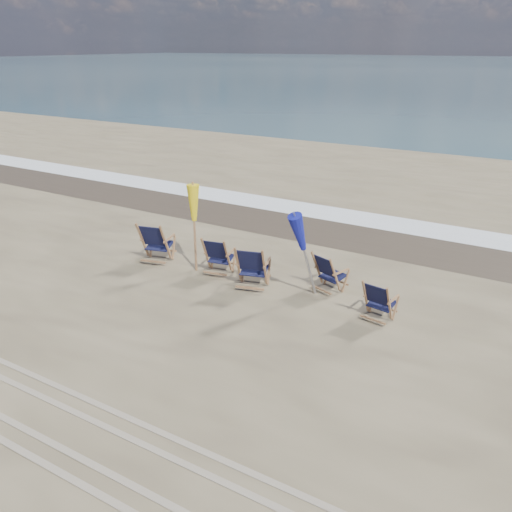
# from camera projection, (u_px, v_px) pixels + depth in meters

# --- Properties ---
(surf_foam) EXTENTS (200.00, 1.40, 0.01)m
(surf_foam) POSITION_uv_depth(u_px,v_px,m) (350.00, 216.00, 15.90)
(surf_foam) COLOR silver
(surf_foam) RESTS_ON ground
(wet_sand_strip) EXTENTS (200.00, 2.60, 0.00)m
(wet_sand_strip) POSITION_uv_depth(u_px,v_px,m) (332.00, 231.00, 14.70)
(wet_sand_strip) COLOR #42362A
(wet_sand_strip) RESTS_ON ground
(tire_tracks) EXTENTS (80.00, 1.30, 0.01)m
(tire_tracks) POSITION_uv_depth(u_px,v_px,m) (82.00, 436.00, 7.00)
(tire_tracks) COLOR gray
(tire_tracks) RESTS_ON ground
(beach_chair_0) EXTENTS (0.89, 0.95, 1.12)m
(beach_chair_0) POSITION_uv_depth(u_px,v_px,m) (166.00, 244.00, 12.22)
(beach_chair_0) COLOR black
(beach_chair_0) RESTS_ON ground
(beach_chair_1) EXTENTS (0.75, 0.81, 0.99)m
(beach_chair_1) POSITION_uv_depth(u_px,v_px,m) (228.00, 258.00, 11.60)
(beach_chair_1) COLOR black
(beach_chair_1) RESTS_ON ground
(beach_chair_2) EXTENTS (0.87, 0.93, 1.08)m
(beach_chair_2) POSITION_uv_depth(u_px,v_px,m) (265.00, 269.00, 10.89)
(beach_chair_2) COLOR black
(beach_chair_2) RESTS_ON ground
(beach_chair_3) EXTENTS (0.80, 0.85, 0.94)m
(beach_chair_3) POSITION_uv_depth(u_px,v_px,m) (335.00, 277.00, 10.71)
(beach_chair_3) COLOR black
(beach_chair_3) RESTS_ON ground
(beach_chair_4) EXTENTS (0.67, 0.73, 0.90)m
(beach_chair_4) POSITION_uv_depth(u_px,v_px,m) (389.00, 305.00, 9.58)
(beach_chair_4) COLOR black
(beach_chair_4) RESTS_ON ground
(umbrella_yellow) EXTENTS (0.30, 0.30, 2.09)m
(umbrella_yellow) POSITION_uv_depth(u_px,v_px,m) (193.00, 208.00, 11.56)
(umbrella_yellow) COLOR #8F6440
(umbrella_yellow) RESTS_ON ground
(umbrella_blue) EXTENTS (0.30, 0.30, 2.10)m
(umbrella_blue) POSITION_uv_depth(u_px,v_px,m) (308.00, 230.00, 10.18)
(umbrella_blue) COLOR #A5A5AD
(umbrella_blue) RESTS_ON ground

